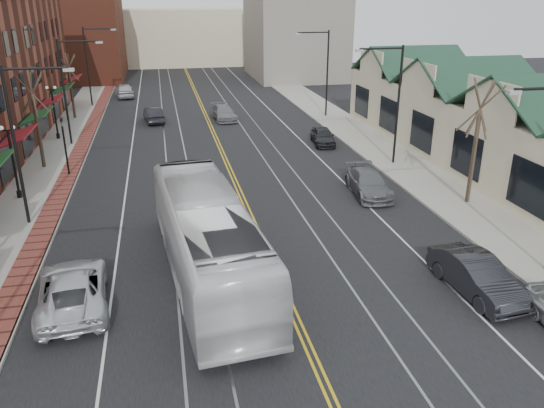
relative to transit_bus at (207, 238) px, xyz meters
name	(u,v)px	position (x,y,z in m)	size (l,w,h in m)	color
sidewalk_left	(35,197)	(-9.17, 11.42, -1.75)	(4.00, 120.00, 0.15)	gray
sidewalk_right	(412,171)	(14.83, 11.42, -1.75)	(4.00, 120.00, 0.15)	gray
building_right	(497,135)	(20.83, 11.42, 0.48)	(8.00, 36.00, 4.60)	beige
backdrop_left	(69,27)	(-13.17, 61.42, 5.18)	(14.00, 18.00, 14.00)	maroon
backdrop_mid	(181,36)	(2.83, 76.42, 2.68)	(22.00, 14.00, 9.00)	beige
backdrop_right	(294,38)	(17.83, 56.42, 3.68)	(12.00, 16.00, 11.00)	slate
streetlight_l_1	(22,130)	(-8.22, 7.42, 3.20)	(3.33, 0.25, 8.00)	black
streetlight_l_2	(69,81)	(-8.22, 23.42, 3.20)	(3.33, 0.25, 8.00)	black
streetlight_l_3	(91,58)	(-8.22, 39.42, 3.20)	(3.33, 0.25, 8.00)	black
streetlight_r_1	(393,93)	(13.87, 13.42, 3.20)	(3.33, 0.25, 8.00)	black
streetlight_r_2	(323,65)	(13.87, 29.42, 3.20)	(3.33, 0.25, 8.00)	black
lamppost_l_2	(14,164)	(-9.97, 11.42, 0.38)	(0.84, 0.28, 4.27)	black
lamppost_l_3	(55,114)	(-9.97, 25.42, 0.38)	(0.84, 0.28, 4.27)	black
tree_left_near	(36,118)	(-9.67, 17.42, 1.69)	(1.78, 1.37, 6.48)	#382B21
tree_left_far	(71,85)	(-9.67, 33.42, 1.45)	(1.66, 1.28, 6.02)	#382B21
tree_right_mid	(476,140)	(15.33, 5.42, 1.93)	(1.90, 1.46, 6.93)	#382B21
traffic_signal	(64,142)	(-7.77, 15.42, 0.53)	(0.18, 0.15, 3.80)	black
transit_bus	(207,238)	(0.00, 0.00, 0.00)	(3.06, 13.08, 3.64)	white
parked_suv	(73,289)	(-5.30, -1.24, -1.06)	(2.52, 5.46, 1.52)	silver
parked_car_b	(476,276)	(10.33, -3.50, -1.05)	(1.64, 4.71, 1.55)	#222227
parked_car_c	(368,183)	(10.33, 8.09, -1.11)	(2.00, 4.92, 1.43)	slate
parked_car_d	(323,136)	(11.02, 19.63, -1.15)	(1.59, 3.96, 1.35)	black
distant_car_left	(153,115)	(-2.24, 30.50, -1.12)	(1.49, 4.28, 1.41)	black
distant_car_right	(223,113)	(4.33, 30.15, -1.14)	(1.92, 4.72, 1.37)	slate
distant_car_far	(124,90)	(-5.52, 44.41, -1.00)	(1.94, 4.82, 1.64)	#B2B3B9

